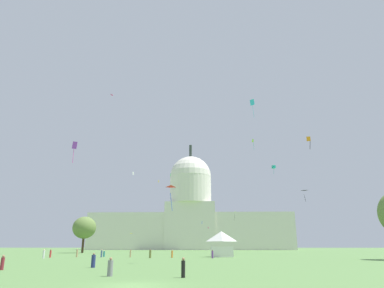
{
  "coord_description": "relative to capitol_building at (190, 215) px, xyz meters",
  "views": [
    {
      "loc": [
        4.86,
        -23.51,
        2.48
      ],
      "look_at": [
        -0.49,
        94.31,
        37.76
      ],
      "focal_mm": 31.83,
      "sensor_mm": 36.0,
      "label": 1
    }
  ],
  "objects": [
    {
      "name": "kite_lime_mid",
      "position": [
        24.75,
        -33.17,
        -2.14
      ],
      "size": [
        1.17,
        1.47,
        4.2
      ],
      "rotation": [
        0.0,
        0.0,
        4.96
      ],
      "color": "#8CD133"
    },
    {
      "name": "kite_turquoise_mid",
      "position": [
        35.2,
        -94.24,
        9.13
      ],
      "size": [
        1.42,
        1.42,
        3.27
      ],
      "rotation": [
        0.0,
        0.0,
        1.95
      ],
      "color": "teal"
    },
    {
      "name": "person_maroon_aisle_center",
      "position": [
        -10.97,
        -179.94,
        -20.23
      ],
      "size": [
        0.52,
        0.52,
        1.53
      ],
      "rotation": [
        0.0,
        0.0,
        4.04
      ],
      "color": "maroon",
      "rests_on": "ground_plane"
    },
    {
      "name": "kite_orange_mid",
      "position": [
        26.7,
        -165.84,
        -2.73
      ],
      "size": [
        0.67,
        0.32,
        2.11
      ],
      "rotation": [
        0.0,
        0.0,
        5.7
      ],
      "color": "orange"
    },
    {
      "name": "person_tan_lawn_far_right",
      "position": [
        -6.28,
        -139.21,
        -20.17
      ],
      "size": [
        0.42,
        0.42,
        1.64
      ],
      "rotation": [
        0.0,
        0.0,
        2.8
      ],
      "color": "tan",
      "rests_on": "ground_plane"
    },
    {
      "name": "kite_white_mid",
      "position": [
        -20.02,
        -79.02,
        10.41
      ],
      "size": [
        0.94,
        0.48,
        1.52
      ],
      "rotation": [
        0.0,
        0.0,
        5.58
      ],
      "color": "white"
    },
    {
      "name": "kite_yellow_low",
      "position": [
        -30.43,
        -32.01,
        -12.53
      ],
      "size": [
        1.58,
        1.81,
        0.27
      ],
      "rotation": [
        0.0,
        0.0,
        4.1
      ],
      "color": "yellow"
    },
    {
      "name": "kite_magenta_high",
      "position": [
        -25.59,
        -96.42,
        37.81
      ],
      "size": [
        1.15,
        1.79,
        0.17
      ],
      "rotation": [
        0.0,
        0.0,
        1.41
      ],
      "color": "#D1339E"
    },
    {
      "name": "person_teal_front_left",
      "position": [
        -13.07,
        -136.13,
        -20.28
      ],
      "size": [
        0.51,
        0.51,
        1.45
      ],
      "rotation": [
        0.0,
        0.0,
        2.34
      ],
      "color": "#1E757A",
      "rests_on": "ground_plane"
    },
    {
      "name": "kite_pink_low",
      "position": [
        11.09,
        -32.35,
        -9.42
      ],
      "size": [
        0.77,
        0.72,
        0.83
      ],
      "rotation": [
        0.0,
        0.0,
        4.67
      ],
      "color": "pink"
    },
    {
      "name": "kite_lime_high",
      "position": [
        26.93,
        -103.08,
        16.17
      ],
      "size": [
        0.77,
        0.96,
        3.87
      ],
      "rotation": [
        0.0,
        0.0,
        0.08
      ],
      "color": "#8CD133"
    },
    {
      "name": "kite_gold_mid",
      "position": [
        -14.09,
        -45.73,
        13.14
      ],
      "size": [
        0.41,
        0.98,
        1.37
      ],
      "rotation": [
        0.0,
        0.0,
        3.79
      ],
      "color": "gold"
    },
    {
      "name": "kite_violet_mid",
      "position": [
        -13.57,
        -157.94,
        -1.02
      ],
      "size": [
        1.07,
        0.37,
        4.12
      ],
      "rotation": [
        0.0,
        0.0,
        5.53
      ],
      "color": "purple"
    },
    {
      "name": "person_olive_back_left",
      "position": [
        -1.2,
        -143.42,
        -20.14
      ],
      "size": [
        0.52,
        0.52,
        1.76
      ],
      "rotation": [
        0.0,
        0.0,
        4.56
      ],
      "color": "olive",
      "rests_on": "ground_plane"
    },
    {
      "name": "tree_west_mid",
      "position": [
        -33.18,
        -94.33,
        -12.36
      ],
      "size": [
        9.69,
        9.83,
        12.46
      ],
      "color": "#42301E",
      "rests_on": "ground_plane"
    },
    {
      "name": "kite_red_low",
      "position": [
        5.33,
        -166.2,
        -10.29
      ],
      "size": [
        1.34,
        0.99,
        3.67
      ],
      "rotation": [
        0.0,
        0.0,
        0.13
      ],
      "color": "red"
    },
    {
      "name": "ground_plane",
      "position": [
        5.97,
        -193.55,
        -20.93
      ],
      "size": [
        800.0,
        800.0,
        0.0
      ],
      "primitive_type": "plane",
      "color": "#567F42"
    },
    {
      "name": "person_denim_near_tent",
      "position": [
        -12.81,
        -138.91,
        -20.15
      ],
      "size": [
        0.46,
        0.46,
        1.68
      ],
      "rotation": [
        0.0,
        0.0,
        5.9
      ],
      "color": "#3D5684",
      "rests_on": "ground_plane"
    },
    {
      "name": "person_orange_near_tree_west",
      "position": [
        3.1,
        -140.98,
        -20.18
      ],
      "size": [
        0.4,
        0.4,
        1.64
      ],
      "rotation": [
        0.0,
        0.0,
        1.39
      ],
      "color": "orange",
      "rests_on": "ground_plane"
    },
    {
      "name": "kite_green_mid",
      "position": [
        -5.78,
        -66.07,
        12.34
      ],
      "size": [
        0.42,
        0.69,
        1.37
      ],
      "rotation": [
        0.0,
        0.0,
        0.73
      ],
      "color": "green"
    },
    {
      "name": "person_red_mid_right",
      "position": [
        -23.33,
        -141.23,
        -20.16
      ],
      "size": [
        0.49,
        0.49,
        1.69
      ],
      "rotation": [
        0.0,
        0.0,
        1.22
      ],
      "color": "red",
      "rests_on": "ground_plane"
    },
    {
      "name": "kite_cyan_high",
      "position": [
        22.45,
        -137.25,
        15.9
      ],
      "size": [
        1.11,
        0.69,
        4.83
      ],
      "rotation": [
        0.0,
        0.0,
        1.8
      ],
      "color": "#33BCDB"
    },
    {
      "name": "person_navy_deep_crowd",
      "position": [
        -2.68,
        -175.43,
        -20.19
      ],
      "size": [
        0.58,
        0.58,
        1.66
      ],
      "rotation": [
        0.0,
        0.0,
        3.39
      ],
      "color": "navy",
      "rests_on": "ground_plane"
    },
    {
      "name": "person_tan_edge_east",
      "position": [
        -18.32,
        -138.98,
        -20.13
      ],
      "size": [
        0.45,
        0.45,
        1.74
      ],
      "rotation": [
        0.0,
        0.0,
        4.92
      ],
      "color": "tan",
      "rests_on": "ground_plane"
    },
    {
      "name": "kite_blue_low",
      "position": [
        8.49,
        -76.26,
        -9.52
      ],
      "size": [
        0.17,
        1.1,
        1.24
      ],
      "rotation": [
        0.0,
        0.0,
        0.71
      ],
      "color": "blue"
    },
    {
      "name": "person_grey_front_center",
      "position": [
        2.53,
        -186.88,
        -20.26
      ],
      "size": [
        0.6,
        0.6,
        1.52
      ],
      "rotation": [
        0.0,
        0.0,
        4.26
      ],
      "color": "gray",
      "rests_on": "ground_plane"
    },
    {
      "name": "person_white_mid_left",
      "position": [
        -22.37,
        -146.41,
        -20.13
      ],
      "size": [
        0.52,
        0.52,
        1.75
      ],
      "rotation": [
        0.0,
        0.0,
        5.15
      ],
      "color": "silver",
      "rests_on": "ground_plane"
    },
    {
      "name": "person_purple_back_center",
      "position": [
        11.7,
        -144.54,
        -20.18
      ],
      "size": [
        0.43,
        0.43,
        1.63
      ],
      "rotation": [
        0.0,
        0.0,
        2.81
      ],
      "color": "#703D93",
      "rests_on": "ground_plane"
    },
    {
      "name": "person_black_lawn_far_left",
      "position": [
        8.79,
        -187.87,
        -20.2
      ],
      "size": [
        0.46,
        0.46,
        1.56
      ],
      "rotation": [
        0.0,
        0.0,
        2.36
      ],
      "color": "black",
      "rests_on": "ground_plane"
    },
    {
      "name": "event_tent",
      "position": [
        13.92,
        -135.78,
        -18.03
      ],
      "size": [
        5.25,
        4.65,
        5.64
      ],
      "rotation": [
        0.0,
        0.0,
        0.03
      ],
      "color": "white",
      "rests_on": "ground_plane"
    },
    {
      "name": "kite_black_low",
      "position": [
        37.92,
        -121.46,
        -4.09
      ],
      "size": [
        1.84,
        1.31,
        3.11
      ],
      "rotation": [
        0.0,
        0.0,
        2.73
      ],
      "color": "black"
    },
    {
      "name": "capitol_building",
      "position": [
        0.0,
        0.0,
        0.0
      ],
      "size": [
        124.95,
        26.52,
        66.65
      ],
      "color": "silver",
      "rests_on": "ground_plane"
    }
  ]
}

